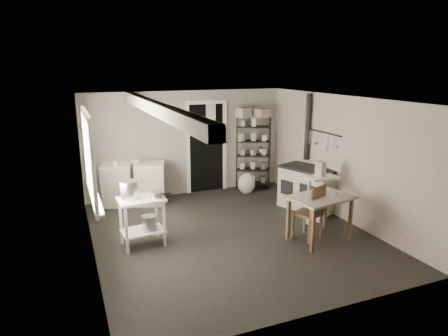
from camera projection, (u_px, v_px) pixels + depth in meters
name	position (u px, v px, depth m)	size (l,w,h in m)	color
floor	(230.00, 233.00, 6.90)	(5.00, 5.00, 0.00)	black
ceiling	(231.00, 99.00, 6.33)	(5.00, 5.00, 0.00)	silver
wall_back	(187.00, 143.00, 8.86)	(4.50, 0.02, 2.30)	#A3978B
wall_front	(320.00, 222.00, 4.37)	(4.50, 0.02, 2.30)	#A3978B
wall_left	(88.00, 184.00, 5.80)	(0.02, 5.00, 2.30)	#A3978B
wall_right	(342.00, 158.00, 7.43)	(0.02, 5.00, 2.30)	#A3978B
window	(88.00, 157.00, 5.90)	(0.12, 1.76, 1.28)	white
doorway	(207.00, 148.00, 9.04)	(0.96, 0.10, 2.08)	white
ceiling_beam	(157.00, 108.00, 5.92)	(0.18, 5.00, 0.18)	white
wallpaper_panel	(341.00, 158.00, 7.43)	(0.01, 5.00, 2.30)	beige
utensil_rail	(321.00, 132.00, 7.85)	(0.06, 1.20, 0.44)	silver
prep_table	(143.00, 222.00, 6.35)	(0.70, 0.50, 0.80)	white
stockpot	(129.00, 190.00, 6.20)	(0.27, 0.27, 0.29)	silver
saucepan	(156.00, 195.00, 6.25)	(0.20, 0.20, 0.11)	silver
bucket	(149.00, 223.00, 6.35)	(0.23, 0.23, 0.25)	silver
base_cabinets	(134.00, 183.00, 8.29)	(1.32, 0.57, 0.87)	beige
mixing_bowl	(135.00, 159.00, 8.18)	(0.29, 0.29, 0.07)	white
counter_cup	(115.00, 161.00, 7.96)	(0.12, 0.12, 0.10)	white
shelf_rack	(253.00, 148.00, 9.30)	(0.80, 0.31, 1.69)	black
shelf_jar	(239.00, 131.00, 9.11)	(0.08, 0.08, 0.18)	white
storage_box_a	(244.00, 103.00, 8.97)	(0.30, 0.26, 0.21)	#C0AE9A
storage_box_b	(262.00, 103.00, 9.05)	(0.29, 0.27, 0.19)	#C0AE9A
stove	(308.00, 188.00, 8.00)	(0.61, 1.09, 0.86)	beige
stovepipe	(308.00, 127.00, 8.23)	(0.11, 0.11, 1.48)	black
side_ledge	(321.00, 200.00, 7.30)	(0.57, 0.31, 0.88)	white
oats_box	(321.00, 169.00, 7.17)	(0.11, 0.18, 0.27)	#C0AE9A
work_table	(319.00, 218.00, 6.57)	(1.00, 0.70, 0.76)	#BEB3A2
table_cup	(339.00, 194.00, 6.43)	(0.10, 0.10, 0.09)	white
chair	(308.00, 211.00, 6.61)	(0.39, 0.41, 0.95)	#503622
flour_sack	(247.00, 184.00, 8.99)	(0.40, 0.34, 0.48)	beige
floor_crock	(319.00, 218.00, 7.42)	(0.11, 0.11, 0.14)	white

